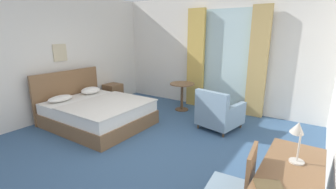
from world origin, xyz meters
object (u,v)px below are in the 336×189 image
Objects in this scene: framed_picture at (60,53)px; round_cafe_table at (182,90)px; writing_desk at (288,187)px; desk_chair at (237,185)px; armchair_by_window at (219,113)px; bed at (97,112)px; desk_lamp at (298,133)px; nightstand at (113,94)px.

round_cafe_table is at bearing 41.09° from framed_picture.
writing_desk is 0.46m from desk_chair.
desk_chair is at bearing -64.25° from armchair_by_window.
desk_lamp reaches higher than bed.
writing_desk is 4.08× the size of framed_picture.
desk_chair is (-0.44, -0.01, -0.15)m from writing_desk.
nightstand is at bearing 153.10° from writing_desk.
armchair_by_window is 3.86m from framed_picture.
desk_chair is (4.36, -2.44, 0.22)m from nightstand.
round_cafe_table is (-2.41, 3.01, 0.02)m from desk_chair.
writing_desk is at bearing -56.13° from armchair_by_window.
nightstand is 5.27m from desk_lamp.
bed is 2.64m from armchair_by_window.
desk_lamp is at bearing -42.84° from round_cafe_table.
desk_lamp is at bearing 90.99° from writing_desk.
round_cafe_table is (-1.27, 0.65, 0.19)m from armchair_by_window.
round_cafe_table is at bearing 61.01° from bed.
desk_chair is at bearing -29.29° from nightstand.
armchair_by_window is at bearing 123.87° from writing_desk.
round_cafe_table is (-2.84, 2.63, -0.51)m from desk_lamp.
desk_chair is at bearing -51.30° from round_cafe_table.
armchair_by_window is (-1.58, 2.35, -0.31)m from writing_desk.
bed reaches higher than desk_chair.
nightstand is 2.04m from round_cafe_table.
desk_lamp reaches higher than desk_chair.
bed is at bearing -151.68° from armchair_by_window.
desk_chair is 1.28× the size of round_cafe_table.
bed is at bearing 164.35° from writing_desk.
desk_lamp is at bearing -23.38° from nightstand.
round_cafe_table is (1.95, 0.57, 0.24)m from nightstand.
nightstand is 0.78× the size of round_cafe_table.
desk_chair is at bearing -17.70° from bed.
writing_desk is 2.23× the size of round_cafe_table.
desk_lamp reaches higher than writing_desk.
desk_chair is at bearing -178.40° from writing_desk.
nightstand is 5.39m from writing_desk.
armchair_by_window is 2.39× the size of framed_picture.
framed_picture is at bearing -160.05° from armchair_by_window.
framed_picture is at bearing -179.94° from bed.
writing_desk is 3.84× the size of desk_lamp.
nightstand is at bearing 123.66° from bed.
writing_desk is at bearing -89.01° from desk_lamp.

